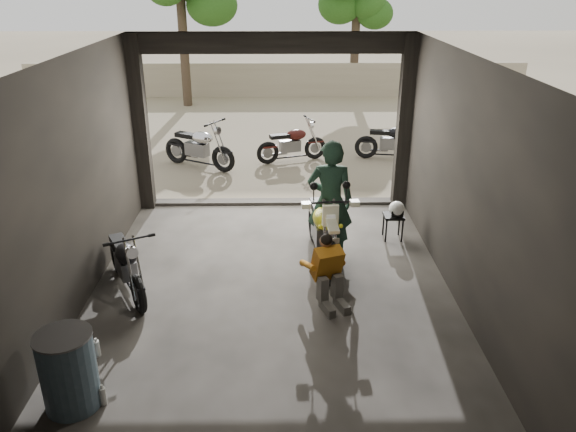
{
  "coord_description": "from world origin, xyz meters",
  "views": [
    {
      "loc": [
        0.13,
        -6.57,
        4.09
      ],
      "look_at": [
        0.23,
        0.6,
        1.0
      ],
      "focal_mm": 35.0,
      "sensor_mm": 36.0,
      "label": 1
    }
  ],
  "objects_px": {
    "rider": "(330,201)",
    "stool": "(393,219)",
    "outside_bike_b": "(292,141)",
    "helmet": "(397,209)",
    "mechanic": "(330,274)",
    "sign_post": "(424,101)",
    "left_bike": "(125,259)",
    "oil_drum": "(69,372)",
    "main_bike": "(322,225)",
    "outside_bike_c": "(393,138)",
    "outside_bike_a": "(198,144)"
  },
  "relations": [
    {
      "from": "rider",
      "to": "stool",
      "type": "bearing_deg",
      "value": -143.99
    },
    {
      "from": "outside_bike_b",
      "to": "rider",
      "type": "height_order",
      "value": "rider"
    },
    {
      "from": "stool",
      "to": "helmet",
      "type": "height_order",
      "value": "helmet"
    },
    {
      "from": "mechanic",
      "to": "helmet",
      "type": "xyz_separation_m",
      "value": [
        1.26,
        2.02,
        0.09
      ]
    },
    {
      "from": "mechanic",
      "to": "stool",
      "type": "height_order",
      "value": "mechanic"
    },
    {
      "from": "outside_bike_b",
      "to": "sign_post",
      "type": "height_order",
      "value": "sign_post"
    },
    {
      "from": "left_bike",
      "to": "mechanic",
      "type": "distance_m",
      "value": 2.81
    },
    {
      "from": "left_bike",
      "to": "stool",
      "type": "relative_size",
      "value": 3.32
    },
    {
      "from": "outside_bike_b",
      "to": "oil_drum",
      "type": "xyz_separation_m",
      "value": [
        -2.4,
        -8.21,
        -0.08
      ]
    },
    {
      "from": "helmet",
      "to": "sign_post",
      "type": "distance_m",
      "value": 3.01
    },
    {
      "from": "main_bike",
      "to": "outside_bike_b",
      "type": "distance_m",
      "value": 5.09
    },
    {
      "from": "left_bike",
      "to": "rider",
      "type": "xyz_separation_m",
      "value": [
        2.88,
        0.97,
        0.45
      ]
    },
    {
      "from": "stool",
      "to": "rider",
      "type": "bearing_deg",
      "value": -149.83
    },
    {
      "from": "helmet",
      "to": "oil_drum",
      "type": "bearing_deg",
      "value": -141.62
    },
    {
      "from": "main_bike",
      "to": "oil_drum",
      "type": "height_order",
      "value": "main_bike"
    },
    {
      "from": "main_bike",
      "to": "helmet",
      "type": "bearing_deg",
      "value": 24.69
    },
    {
      "from": "outside_bike_c",
      "to": "sign_post",
      "type": "bearing_deg",
      "value": -164.49
    },
    {
      "from": "main_bike",
      "to": "outside_bike_a",
      "type": "height_order",
      "value": "main_bike"
    },
    {
      "from": "helmet",
      "to": "oil_drum",
      "type": "height_order",
      "value": "oil_drum"
    },
    {
      "from": "mechanic",
      "to": "oil_drum",
      "type": "relative_size",
      "value": 1.12
    },
    {
      "from": "outside_bike_a",
      "to": "outside_bike_c",
      "type": "xyz_separation_m",
      "value": [
        4.53,
        0.55,
        -0.05
      ]
    },
    {
      "from": "main_bike",
      "to": "outside_bike_b",
      "type": "bearing_deg",
      "value": 88.39
    },
    {
      "from": "rider",
      "to": "outside_bike_b",
      "type": "bearing_deg",
      "value": -78.72
    },
    {
      "from": "outside_bike_a",
      "to": "outside_bike_b",
      "type": "height_order",
      "value": "outside_bike_a"
    },
    {
      "from": "rider",
      "to": "main_bike",
      "type": "bearing_deg",
      "value": 51.4
    },
    {
      "from": "outside_bike_a",
      "to": "helmet",
      "type": "relative_size",
      "value": 6.22
    },
    {
      "from": "outside_bike_b",
      "to": "stool",
      "type": "distance_m",
      "value": 4.59
    },
    {
      "from": "rider",
      "to": "oil_drum",
      "type": "height_order",
      "value": "rider"
    },
    {
      "from": "rider",
      "to": "sign_post",
      "type": "height_order",
      "value": "sign_post"
    },
    {
      "from": "rider",
      "to": "sign_post",
      "type": "distance_m",
      "value": 3.93
    },
    {
      "from": "outside_bike_c",
      "to": "rider",
      "type": "distance_m",
      "value": 5.45
    },
    {
      "from": "main_bike",
      "to": "mechanic",
      "type": "relative_size",
      "value": 1.92
    },
    {
      "from": "outside_bike_c",
      "to": "outside_bike_b",
      "type": "bearing_deg",
      "value": 102.72
    },
    {
      "from": "outside_bike_a",
      "to": "helmet",
      "type": "distance_m",
      "value": 5.42
    },
    {
      "from": "left_bike",
      "to": "stool",
      "type": "height_order",
      "value": "left_bike"
    },
    {
      "from": "mechanic",
      "to": "outside_bike_c",
      "type": "bearing_deg",
      "value": 52.62
    },
    {
      "from": "left_bike",
      "to": "outside_bike_c",
      "type": "relative_size",
      "value": 0.96
    },
    {
      "from": "outside_bike_a",
      "to": "left_bike",
      "type": "bearing_deg",
      "value": -152.94
    },
    {
      "from": "helmet",
      "to": "main_bike",
      "type": "bearing_deg",
      "value": -155.18
    },
    {
      "from": "outside_bike_c",
      "to": "stool",
      "type": "relative_size",
      "value": 3.45
    },
    {
      "from": "main_bike",
      "to": "helmet",
      "type": "distance_m",
      "value": 1.47
    },
    {
      "from": "outside_bike_b",
      "to": "outside_bike_c",
      "type": "height_order",
      "value": "outside_bike_c"
    },
    {
      "from": "stool",
      "to": "mechanic",
      "type": "bearing_deg",
      "value": -120.84
    },
    {
      "from": "mechanic",
      "to": "stool",
      "type": "distance_m",
      "value": 2.39
    },
    {
      "from": "mechanic",
      "to": "sign_post",
      "type": "xyz_separation_m",
      "value": [
        2.21,
        4.61,
        1.31
      ]
    },
    {
      "from": "outside_bike_a",
      "to": "stool",
      "type": "height_order",
      "value": "outside_bike_a"
    },
    {
      "from": "main_bike",
      "to": "outside_bike_c",
      "type": "xyz_separation_m",
      "value": [
        2.04,
        5.2,
        -0.1
      ]
    },
    {
      "from": "helmet",
      "to": "sign_post",
      "type": "xyz_separation_m",
      "value": [
        0.95,
        2.58,
        1.22
      ]
    },
    {
      "from": "main_bike",
      "to": "rider",
      "type": "xyz_separation_m",
      "value": [
        0.11,
        0.12,
        0.34
      ]
    },
    {
      "from": "rider",
      "to": "sign_post",
      "type": "bearing_deg",
      "value": -117.49
    }
  ]
}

